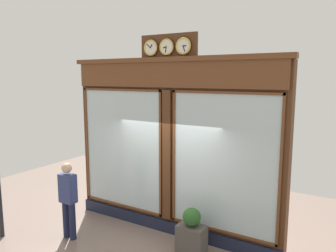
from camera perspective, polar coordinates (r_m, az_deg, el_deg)
shop_facade at (r=7.17m, az=0.53°, el=-3.60°), size 5.14×0.42×4.37m
pedestrian at (r=7.42m, az=-17.18°, el=-11.90°), size 0.36×0.22×1.69m
planter_box at (r=6.81m, az=4.16°, el=-19.34°), size 0.56×0.36×0.59m
planter_shrub at (r=6.60m, az=4.20°, el=-15.69°), size 0.36×0.36×0.36m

